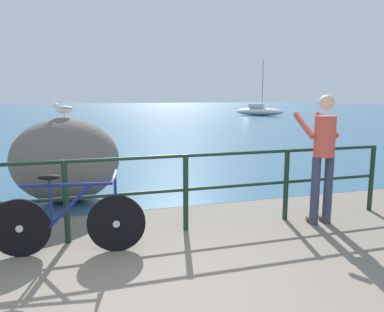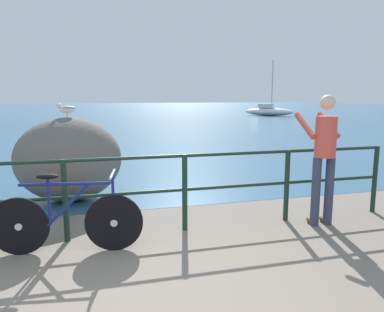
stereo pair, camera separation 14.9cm
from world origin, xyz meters
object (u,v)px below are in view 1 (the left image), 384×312
Objects in this scene: person_at_railing at (323,153)px; seagull at (64,109)px; bicycle at (69,221)px; sailboat at (259,111)px; breakwater_boulder_main at (66,160)px.

person_at_railing reaches higher than seagull.
bicycle is 0.34× the size of sailboat.
seagull is (-3.41, 2.22, 0.56)m from person_at_railing.
sailboat is (15.81, 24.02, -0.28)m from breakwater_boulder_main.
breakwater_boulder_main is 28.76m from sailboat.
breakwater_boulder_main reaches higher than bicycle.
person_at_railing is 28.96m from sailboat.
seagull is 28.72m from sailboat.
sailboat is (15.81, 23.96, -1.13)m from seagull.
bicycle is 4.98× the size of seagull.
seagull reaches higher than bicycle.
breakwater_boulder_main is at bearing 60.87° from person_at_railing.
breakwater_boulder_main is at bearing 101.01° from bicycle.
sailboat is (15.71, 26.24, 0.03)m from bicycle.
seagull reaches higher than breakwater_boulder_main.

